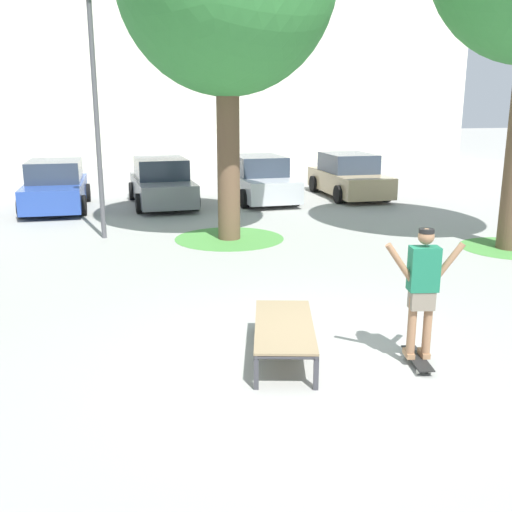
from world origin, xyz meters
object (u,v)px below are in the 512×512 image
at_px(car_silver, 259,180).
at_px(skater, 423,285).
at_px(car_blue, 56,187).
at_px(light_post, 94,77).
at_px(car_grey, 162,184).
at_px(skateboard, 417,359).
at_px(car_tan, 349,177).
at_px(skate_box, 284,327).

bearing_deg(car_silver, skater, -95.67).
distance_m(skater, car_silver, 13.24).
relative_size(car_blue, light_post, 0.73).
distance_m(skater, car_grey, 13.24).
xyz_separation_m(skateboard, car_silver, (1.31, 13.18, 0.61)).
relative_size(skateboard, car_blue, 0.19).
xyz_separation_m(car_blue, light_post, (1.41, -4.58, 3.13)).
distance_m(skateboard, light_post, 10.09).
bearing_deg(car_grey, car_silver, 1.47).
distance_m(skateboard, car_tan, 14.04).
relative_size(skate_box, light_post, 0.35).
relative_size(car_blue, car_tan, 1.00).
height_order(car_tan, light_post, light_post).
height_order(car_blue, car_tan, same).
relative_size(skate_box, car_tan, 0.48).
height_order(skate_box, car_blue, car_blue).
bearing_deg(car_grey, car_blue, 179.58).
bearing_deg(car_tan, skater, -109.14).
distance_m(skate_box, car_grey, 12.45).
distance_m(car_grey, light_post, 5.84).
bearing_deg(car_tan, skateboard, -109.14).
xyz_separation_m(skater, car_tan, (4.60, 13.25, -0.38)).
bearing_deg(skateboard, car_silver, 84.32).
xyz_separation_m(skate_box, car_blue, (-3.67, 12.47, 0.28)).
height_order(skate_box, car_silver, car_silver).
height_order(skater, light_post, light_post).
height_order(skateboard, skater, skater).
bearing_deg(skateboard, light_post, 114.31).
distance_m(skater, light_post, 9.76).
xyz_separation_m(car_blue, car_tan, (9.86, 0.13, 0.00)).
bearing_deg(car_tan, light_post, -150.88).
xyz_separation_m(car_tan, light_post, (-8.46, -4.71, 3.13)).
bearing_deg(car_blue, skater, -68.13).
bearing_deg(skater, car_silver, 84.33).
bearing_deg(car_grey, skateboard, -81.40).
bearing_deg(light_post, car_silver, 41.91).
height_order(skate_box, light_post, light_post).
bearing_deg(car_tan, skate_box, -116.17).
distance_m(skateboard, skater, 0.99).
bearing_deg(car_silver, car_grey, -178.53).
xyz_separation_m(car_blue, car_grey, (3.29, -0.02, 0.00)).
relative_size(car_silver, light_post, 0.73).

